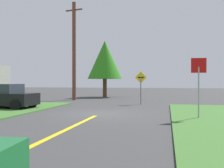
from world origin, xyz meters
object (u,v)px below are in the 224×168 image
object	(u,v)px
stop_sign	(199,77)
utility_pole_mid	(74,50)
parked_car_near_building	(5,96)
oak_tree_left	(105,60)
direction_sign	(141,84)

from	to	relation	value
stop_sign	utility_pole_mid	xyz separation A→B (m)	(-10.23, 11.35, 2.77)
parked_car_near_building	utility_pole_mid	world-z (taller)	utility_pole_mid
parked_car_near_building	oak_tree_left	xyz separation A→B (m)	(3.37, 14.02, 3.43)
stop_sign	parked_car_near_building	size ratio (longest dim) A/B	0.73
stop_sign	parked_car_near_building	world-z (taller)	stop_sign
utility_pole_mid	oak_tree_left	distance (m)	5.52
parked_car_near_building	utility_pole_mid	xyz separation A→B (m)	(1.55, 8.84, 3.97)
stop_sign	parked_car_near_building	xyz separation A→B (m)	(-11.78, 2.51, -1.20)
parked_car_near_building	direction_sign	distance (m)	9.82
parked_car_near_building	utility_pole_mid	distance (m)	9.81
stop_sign	parked_car_near_building	distance (m)	12.10
utility_pole_mid	oak_tree_left	world-z (taller)	utility_pole_mid
utility_pole_mid	oak_tree_left	size ratio (longest dim) A/B	1.46
parked_car_near_building	direction_sign	size ratio (longest dim) A/B	1.55
direction_sign	oak_tree_left	bearing A→B (deg)	119.17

